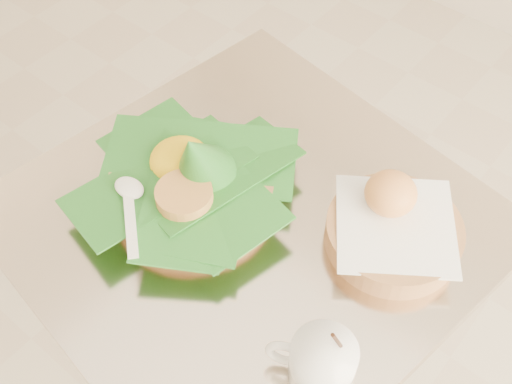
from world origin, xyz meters
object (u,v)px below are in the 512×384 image
Objects in this scene: cafe_table at (249,285)px; bread_basket at (393,226)px; coffee_mug at (321,362)px; rice_basket at (190,179)px.

bread_basket is at bearing 29.40° from cafe_table.
coffee_mug is at bearing -30.04° from cafe_table.
coffee_mug is (0.05, -0.26, 0.01)m from bread_basket.
rice_basket is at bearing 161.28° from coffee_mug.
rice_basket is 1.36× the size of bread_basket.
bread_basket is (0.30, 0.14, -0.01)m from rice_basket.
cafe_table is at bearing 149.96° from coffee_mug.
cafe_table is 0.29m from rice_basket.
bread_basket is at bearing 100.15° from coffee_mug.
rice_basket is 2.21× the size of coffee_mug.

